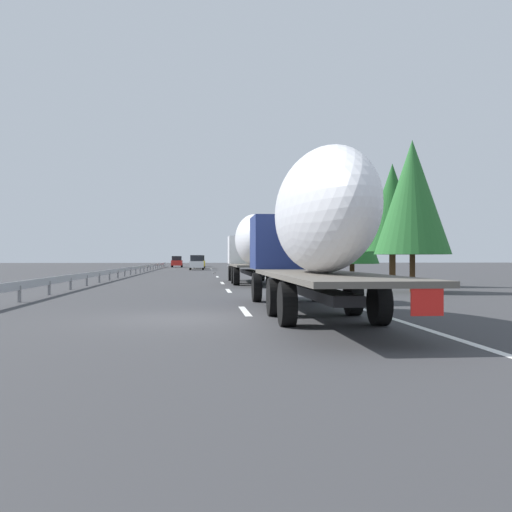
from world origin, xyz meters
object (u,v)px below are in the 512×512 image
(truck_lead, at_px, (252,245))
(car_silver_hatch, at_px, (199,261))
(car_red_compact, at_px, (177,262))
(truck_trailing, at_px, (313,225))
(car_yellow_coupe, at_px, (199,262))
(road_sign, at_px, (273,249))
(car_white_van, at_px, (197,263))

(truck_lead, distance_m, car_silver_hatch, 71.42)
(car_red_compact, height_order, car_silver_hatch, car_red_compact)
(truck_trailing, bearing_deg, truck_lead, -0.00)
(truck_lead, distance_m, car_yellow_coupe, 52.64)
(car_silver_hatch, bearing_deg, truck_lead, -177.14)
(road_sign, bearing_deg, car_white_van, 14.51)
(road_sign, bearing_deg, car_yellow_coupe, 9.81)
(truck_lead, height_order, car_yellow_coupe, truck_lead)
(car_yellow_coupe, xyz_separation_m, road_sign, (-38.19, -6.61, 1.35))
(car_white_van, height_order, road_sign, road_sign)
(road_sign, bearing_deg, truck_lead, 167.78)
(car_yellow_coupe, relative_size, road_sign, 1.42)
(truck_trailing, xyz_separation_m, car_silver_hatch, (91.34, 3.56, -1.56))
(truck_lead, xyz_separation_m, car_yellow_coupe, (52.51, 3.51, -1.42))
(truck_trailing, relative_size, car_red_compact, 3.46)
(truck_lead, height_order, road_sign, truck_lead)
(road_sign, bearing_deg, truck_trailing, 174.84)
(car_red_compact, height_order, car_yellow_coupe, car_yellow_coupe)
(car_white_van, bearing_deg, car_red_compact, 9.18)
(car_silver_hatch, bearing_deg, car_yellow_coupe, -179.83)
(truck_lead, relative_size, car_red_compact, 2.98)
(truck_trailing, bearing_deg, car_yellow_coupe, 2.77)
(truck_lead, relative_size, car_white_van, 2.66)
(car_yellow_coupe, xyz_separation_m, car_silver_hatch, (18.81, 0.06, -0.04))
(car_red_compact, distance_m, car_silver_hatch, 9.49)
(truck_lead, height_order, truck_trailing, truck_trailing)
(car_white_van, bearing_deg, car_silver_hatch, -0.42)
(truck_trailing, height_order, road_sign, truck_trailing)
(truck_trailing, relative_size, road_sign, 4.24)
(car_silver_hatch, height_order, road_sign, road_sign)
(truck_lead, distance_m, car_red_compact, 63.03)
(truck_lead, bearing_deg, car_red_compact, 6.64)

